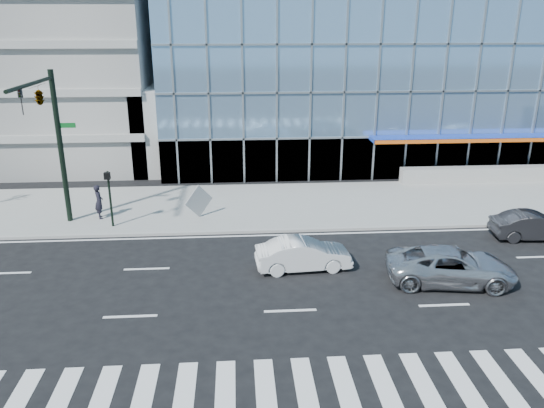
% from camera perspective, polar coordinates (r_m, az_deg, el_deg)
% --- Properties ---
extents(ground, '(160.00, 160.00, 0.00)m').
position_cam_1_polar(ground, '(24.06, 1.00, -6.56)').
color(ground, black).
rests_on(ground, ground).
extents(sidewalk, '(120.00, 8.00, 0.15)m').
position_cam_1_polar(sidewalk, '(31.41, -0.25, -0.10)').
color(sidewalk, gray).
rests_on(sidewalk, ground).
extents(theatre_building, '(42.00, 26.00, 15.00)m').
position_cam_1_polar(theatre_building, '(50.26, 15.03, 15.21)').
color(theatre_building, '#7FAAD4').
rests_on(theatre_building, ground).
extents(parking_garage, '(24.00, 24.00, 20.00)m').
position_cam_1_polar(parking_garage, '(50.91, -25.98, 16.87)').
color(parking_garage, gray).
rests_on(parking_garage, ground).
extents(ramp_block, '(6.00, 8.00, 6.00)m').
position_cam_1_polar(ramp_block, '(40.49, -9.80, 8.31)').
color(ramp_block, gray).
rests_on(ramp_block, ground).
extents(traffic_signal, '(1.14, 5.74, 8.00)m').
position_cam_1_polar(traffic_signal, '(28.02, -23.13, 8.87)').
color(traffic_signal, black).
rests_on(traffic_signal, sidewalk).
extents(ped_signal_post, '(0.30, 0.33, 3.00)m').
position_cam_1_polar(ped_signal_post, '(28.57, -17.12, 1.40)').
color(ped_signal_post, black).
rests_on(ped_signal_post, sidewalk).
extents(silver_suv, '(5.58, 3.14, 1.47)m').
position_cam_1_polar(silver_suv, '(23.49, 18.69, -6.34)').
color(silver_suv, silver).
rests_on(silver_suv, ground).
extents(white_sedan, '(4.29, 1.78, 1.38)m').
position_cam_1_polar(white_sedan, '(23.47, 3.39, -5.43)').
color(white_sedan, silver).
rests_on(white_sedan, ground).
extents(dark_sedan, '(4.26, 1.73, 1.38)m').
position_cam_1_polar(dark_sedan, '(29.67, 26.38, -2.12)').
color(dark_sedan, black).
rests_on(dark_sedan, ground).
extents(pedestrian, '(0.67, 0.81, 1.89)m').
position_cam_1_polar(pedestrian, '(30.35, -18.12, 0.25)').
color(pedestrian, black).
rests_on(pedestrian, sidewalk).
extents(tilted_panel, '(1.46, 1.21, 1.84)m').
position_cam_1_polar(tilted_panel, '(29.29, -7.87, 0.32)').
color(tilted_panel, '#A7A7A7').
rests_on(tilted_panel, sidewalk).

